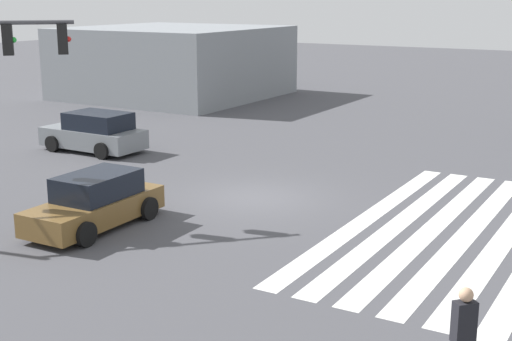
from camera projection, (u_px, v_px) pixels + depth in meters
The scene contains 6 objects.
ground_plane at pixel (256, 198), 22.61m from camera, with size 135.20×135.20×0.00m, color #47474C.
crosswalk_markings at pixel (505, 238), 18.87m from camera, with size 12.46×8.20×0.01m.
car_0 at pixel (96, 202), 19.64m from camera, with size 4.22×1.96×1.51m.
car_1 at pixel (95, 133), 29.17m from camera, with size 2.17×4.37×1.63m.
corner_building at pixel (174, 62), 44.92m from camera, with size 11.50×11.50×4.31m.
pedestrian at pixel (463, 333), 11.38m from camera, with size 0.41×0.41×1.80m.
Camera 1 is at (-18.78, -10.95, 6.28)m, focal length 50.00 mm.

